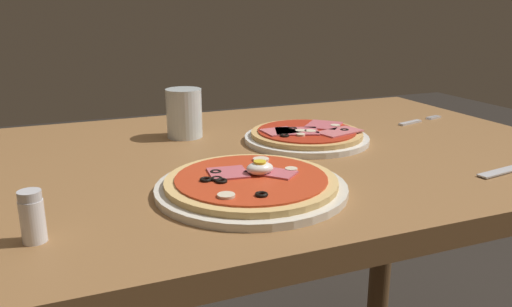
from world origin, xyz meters
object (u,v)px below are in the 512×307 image
at_px(pizza_across_left, 307,136).
at_px(water_glass_near, 184,117).
at_px(dining_table, 271,204).
at_px(salt_shaker, 32,217).
at_px(pizza_foreground, 251,185).
at_px(fork, 417,121).

distance_m(pizza_across_left, water_glass_near, 0.27).
relative_size(dining_table, salt_shaker, 18.60).
xyz_separation_m(pizza_foreground, fork, (0.57, 0.30, -0.01)).
height_order(dining_table, salt_shaker, salt_shaker).
xyz_separation_m(dining_table, fork, (0.44, 0.10, 0.12)).
xyz_separation_m(pizza_across_left, salt_shaker, (-0.54, -0.30, 0.02)).
bearing_deg(water_glass_near, pizza_foreground, -88.69).
xyz_separation_m(dining_table, pizza_foreground, (-0.12, -0.20, 0.13)).
bearing_deg(salt_shaker, pizza_foreground, 10.88).
xyz_separation_m(pizza_foreground, water_glass_near, (-0.01, 0.38, 0.03)).
bearing_deg(fork, water_glass_near, 172.48).
height_order(dining_table, fork, fork).
xyz_separation_m(dining_table, salt_shaker, (-0.44, -0.26, 0.15)).
relative_size(dining_table, water_glass_near, 11.63).
distance_m(dining_table, fork, 0.47).
distance_m(fork, salt_shaker, 0.95).
bearing_deg(salt_shaker, pizza_across_left, 29.18).
relative_size(dining_table, pizza_foreground, 4.12).
relative_size(dining_table, fork, 7.99).
distance_m(water_glass_near, fork, 0.58).
xyz_separation_m(pizza_across_left, fork, (0.34, 0.06, -0.01)).
relative_size(fork, salt_shaker, 2.33).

